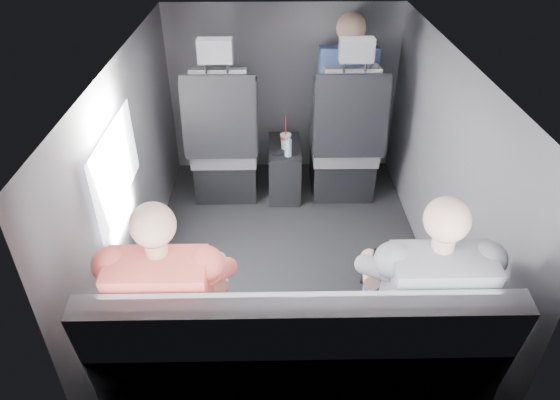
{
  "coord_description": "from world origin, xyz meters",
  "views": [
    {
      "loc": [
        -0.09,
        -2.5,
        2.14
      ],
      "look_at": [
        -0.05,
        -0.05,
        0.52
      ],
      "focal_mm": 32.0,
      "sensor_mm": 36.0,
      "label": 1
    }
  ],
  "objects_px": {
    "rear_bench": "(295,365)",
    "front_seat_left": "(225,148)",
    "passenger_rear_right": "(419,298)",
    "water_bottle": "(288,147)",
    "passenger_front_right": "(347,89)",
    "front_seat_right": "(344,147)",
    "laptop_white": "(170,272)",
    "soda_cup": "(286,141)",
    "center_console": "(284,168)",
    "passenger_rear_left": "(174,302)",
    "laptop_black": "(400,275)"
  },
  "relations": [
    {
      "from": "soda_cup",
      "to": "passenger_rear_left",
      "type": "relative_size",
      "value": 0.21
    },
    {
      "from": "soda_cup",
      "to": "passenger_rear_left",
      "type": "distance_m",
      "value": 1.88
    },
    {
      "from": "front_seat_left",
      "to": "center_console",
      "type": "xyz_separation_m",
      "value": [
        0.45,
        0.04,
        -0.2
      ]
    },
    {
      "from": "front_seat_right",
      "to": "passenger_rear_right",
      "type": "relative_size",
      "value": 1.06
    },
    {
      "from": "front_seat_right",
      "to": "soda_cup",
      "type": "height_order",
      "value": "front_seat_right"
    },
    {
      "from": "rear_bench",
      "to": "soda_cup",
      "type": "relative_size",
      "value": 6.37
    },
    {
      "from": "center_console",
      "to": "passenger_rear_left",
      "type": "bearing_deg",
      "value": -105.72
    },
    {
      "from": "passenger_rear_right",
      "to": "rear_bench",
      "type": "bearing_deg",
      "value": -169.71
    },
    {
      "from": "water_bottle",
      "to": "passenger_front_right",
      "type": "height_order",
      "value": "passenger_front_right"
    },
    {
      "from": "water_bottle",
      "to": "center_console",
      "type": "bearing_deg",
      "value": 98.21
    },
    {
      "from": "laptop_white",
      "to": "passenger_front_right",
      "type": "height_order",
      "value": "passenger_front_right"
    },
    {
      "from": "water_bottle",
      "to": "passenger_rear_right",
      "type": "distance_m",
      "value": 1.77
    },
    {
      "from": "front_seat_right",
      "to": "passenger_front_right",
      "type": "distance_m",
      "value": 0.44
    },
    {
      "from": "soda_cup",
      "to": "water_bottle",
      "type": "bearing_deg",
      "value": -82.39
    },
    {
      "from": "laptop_black",
      "to": "passenger_front_right",
      "type": "relative_size",
      "value": 0.4
    },
    {
      "from": "soda_cup",
      "to": "passenger_front_right",
      "type": "relative_size",
      "value": 0.28
    },
    {
      "from": "rear_bench",
      "to": "laptop_black",
      "type": "xyz_separation_m",
      "value": [
        0.47,
        0.23,
        0.32
      ]
    },
    {
      "from": "laptop_white",
      "to": "passenger_rear_left",
      "type": "bearing_deg",
      "value": -76.88
    },
    {
      "from": "center_console",
      "to": "passenger_rear_left",
      "type": "height_order",
      "value": "passenger_rear_left"
    },
    {
      "from": "front_seat_left",
      "to": "rear_bench",
      "type": "relative_size",
      "value": 0.79
    },
    {
      "from": "water_bottle",
      "to": "laptop_white",
      "type": "height_order",
      "value": "laptop_white"
    },
    {
      "from": "front_seat_left",
      "to": "laptop_white",
      "type": "relative_size",
      "value": 3.9
    },
    {
      "from": "passenger_rear_left",
      "to": "passenger_front_right",
      "type": "bearing_deg",
      "value": 64.29
    },
    {
      "from": "rear_bench",
      "to": "water_bottle",
      "type": "height_order",
      "value": "rear_bench"
    },
    {
      "from": "laptop_white",
      "to": "passenger_rear_right",
      "type": "distance_m",
      "value": 1.1
    },
    {
      "from": "rear_bench",
      "to": "front_seat_left",
      "type": "bearing_deg",
      "value": 103.31
    },
    {
      "from": "soda_cup",
      "to": "rear_bench",
      "type": "bearing_deg",
      "value": -90.22
    },
    {
      "from": "passenger_front_right",
      "to": "water_bottle",
      "type": "bearing_deg",
      "value": -140.03
    },
    {
      "from": "front_seat_right",
      "to": "passenger_rear_right",
      "type": "height_order",
      "value": "front_seat_right"
    },
    {
      "from": "front_seat_right",
      "to": "rear_bench",
      "type": "bearing_deg",
      "value": -103.31
    },
    {
      "from": "rear_bench",
      "to": "passenger_front_right",
      "type": "relative_size",
      "value": 1.79
    },
    {
      "from": "center_console",
      "to": "passenger_rear_right",
      "type": "distance_m",
      "value": 1.96
    },
    {
      "from": "soda_cup",
      "to": "passenger_front_right",
      "type": "bearing_deg",
      "value": 29.18
    },
    {
      "from": "water_bottle",
      "to": "laptop_black",
      "type": "bearing_deg",
      "value": -73.85
    },
    {
      "from": "soda_cup",
      "to": "passenger_rear_right",
      "type": "bearing_deg",
      "value": -73.92
    },
    {
      "from": "front_seat_left",
      "to": "passenger_rear_right",
      "type": "distance_m",
      "value": 2.06
    },
    {
      "from": "laptop_white",
      "to": "laptop_black",
      "type": "bearing_deg",
      "value": -2.17
    },
    {
      "from": "front_seat_right",
      "to": "water_bottle",
      "type": "distance_m",
      "value": 0.45
    },
    {
      "from": "center_console",
      "to": "rear_bench",
      "type": "height_order",
      "value": "rear_bench"
    },
    {
      "from": "front_seat_right",
      "to": "passenger_rear_left",
      "type": "relative_size",
      "value": 1.07
    },
    {
      "from": "passenger_front_right",
      "to": "front_seat_right",
      "type": "bearing_deg",
      "value": -95.35
    },
    {
      "from": "passenger_rear_left",
      "to": "passenger_front_right",
      "type": "distance_m",
      "value": 2.3
    },
    {
      "from": "front_seat_left",
      "to": "front_seat_right",
      "type": "height_order",
      "value": "same"
    },
    {
      "from": "passenger_rear_left",
      "to": "front_seat_left",
      "type": "bearing_deg",
      "value": 87.8
    },
    {
      "from": "front_seat_left",
      "to": "center_console",
      "type": "bearing_deg",
      "value": 5.07
    },
    {
      "from": "water_bottle",
      "to": "laptop_black",
      "type": "xyz_separation_m",
      "value": [
        0.45,
        -1.55,
        0.16
      ]
    },
    {
      "from": "front_seat_left",
      "to": "front_seat_right",
      "type": "xyz_separation_m",
      "value": [
        0.9,
        0.0,
        0.0
      ]
    },
    {
      "from": "front_seat_right",
      "to": "rear_bench",
      "type": "relative_size",
      "value": 0.79
    },
    {
      "from": "center_console",
      "to": "passenger_front_right",
      "type": "xyz_separation_m",
      "value": [
        0.47,
        0.22,
        0.56
      ]
    },
    {
      "from": "water_bottle",
      "to": "passenger_rear_right",
      "type": "height_order",
      "value": "passenger_rear_right"
    }
  ]
}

